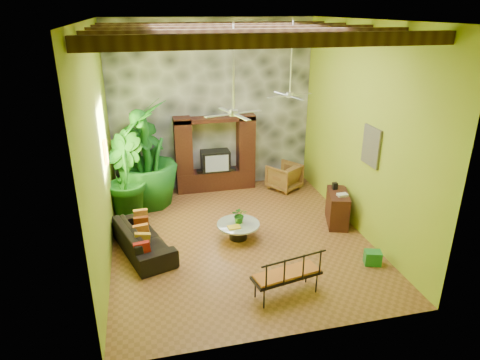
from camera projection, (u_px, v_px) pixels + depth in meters
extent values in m
plane|color=brown|center=(239.00, 237.00, 10.49)|extent=(7.00, 7.00, 0.00)
cube|color=silver|center=(239.00, 20.00, 8.61)|extent=(6.00, 7.00, 0.02)
cube|color=#9EB92A|center=(212.00, 106.00, 12.71)|extent=(6.00, 0.02, 5.00)
cube|color=#9EB92A|center=(99.00, 149.00, 8.91)|extent=(0.02, 7.00, 5.00)
cube|color=#9EB92A|center=(361.00, 131.00, 10.19)|extent=(0.02, 7.00, 5.00)
cube|color=#34373B|center=(212.00, 107.00, 12.65)|extent=(5.98, 0.10, 4.98)
cube|color=#321F10|center=(278.00, 40.00, 6.35)|extent=(5.95, 0.16, 0.22)
cube|color=#321F10|center=(255.00, 35.00, 7.52)|extent=(5.95, 0.16, 0.22)
cube|color=#321F10|center=(239.00, 31.00, 8.70)|extent=(5.95, 0.16, 0.22)
cube|color=#321F10|center=(226.00, 29.00, 9.87)|extent=(5.95, 0.16, 0.22)
cube|color=#321F10|center=(216.00, 26.00, 11.04)|extent=(5.95, 0.16, 0.22)
cube|color=black|center=(216.00, 179.00, 13.21)|extent=(2.40, 0.50, 0.60)
cube|color=black|center=(183.00, 151.00, 12.63)|extent=(0.50, 0.48, 2.00)
cube|color=black|center=(246.00, 146.00, 13.04)|extent=(0.50, 0.48, 2.00)
cube|color=black|center=(214.00, 119.00, 12.50)|extent=(2.40, 0.48, 0.12)
cube|color=black|center=(215.00, 161.00, 12.96)|extent=(0.85, 0.52, 0.62)
cube|color=#8C99A8|center=(217.00, 164.00, 12.72)|extent=(0.70, 0.02, 0.50)
cylinder|color=silver|center=(234.00, 69.00, 8.55)|extent=(0.04, 0.04, 1.80)
cylinder|color=silver|center=(234.00, 113.00, 8.89)|extent=(0.18, 0.18, 0.12)
cube|color=silver|center=(249.00, 112.00, 9.05)|extent=(0.58, 0.26, 0.01)
cube|color=silver|center=(226.00, 110.00, 9.19)|extent=(0.26, 0.58, 0.01)
cube|color=silver|center=(218.00, 116.00, 8.73)|extent=(0.58, 0.26, 0.01)
cube|color=silver|center=(242.00, 117.00, 8.60)|extent=(0.26, 0.58, 0.01)
cylinder|color=silver|center=(292.00, 58.00, 10.38)|extent=(0.04, 0.04, 1.80)
cylinder|color=silver|center=(290.00, 95.00, 10.71)|extent=(0.18, 0.18, 0.12)
cube|color=silver|center=(302.00, 94.00, 10.88)|extent=(0.58, 0.26, 0.01)
cube|color=silver|center=(282.00, 93.00, 11.01)|extent=(0.26, 0.58, 0.01)
cube|color=silver|center=(278.00, 97.00, 10.56)|extent=(0.58, 0.26, 0.01)
cube|color=silver|center=(298.00, 98.00, 10.43)|extent=(0.26, 0.58, 0.01)
cube|color=yellow|center=(106.00, 152.00, 9.97)|extent=(0.06, 0.32, 0.55)
cube|color=navy|center=(371.00, 146.00, 9.72)|extent=(0.06, 0.70, 0.90)
imported|color=black|center=(142.00, 238.00, 9.79)|extent=(1.50, 2.37, 0.65)
imported|color=brown|center=(284.00, 176.00, 13.17)|extent=(1.20, 1.20, 0.80)
imported|color=#19621B|center=(145.00, 159.00, 12.08)|extent=(1.54, 1.61, 2.53)
imported|color=#175817|center=(124.00, 177.00, 11.14)|extent=(1.37, 1.52, 2.28)
imported|color=#1A631C|center=(146.00, 154.00, 11.70)|extent=(1.86, 1.86, 3.00)
cylinder|color=black|center=(238.00, 232.00, 10.38)|extent=(0.44, 0.44, 0.36)
cylinder|color=silver|center=(238.00, 224.00, 10.30)|extent=(1.04, 1.04, 0.04)
imported|color=#23691B|center=(240.00, 215.00, 10.28)|extent=(0.43, 0.40, 0.41)
cube|color=gold|center=(234.00, 227.00, 10.10)|extent=(0.31, 0.24, 0.03)
cube|color=black|center=(287.00, 275.00, 8.22)|extent=(1.43, 0.72, 0.05)
cube|color=#C16527|center=(287.00, 274.00, 8.21)|extent=(1.35, 0.66, 0.06)
cube|color=black|center=(292.00, 271.00, 7.90)|extent=(1.35, 0.31, 0.54)
cube|color=#391812|center=(337.00, 208.00, 11.03)|extent=(0.79, 1.16, 0.85)
cube|color=#1D6E27|center=(373.00, 258.00, 9.34)|extent=(0.42, 0.36, 0.31)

